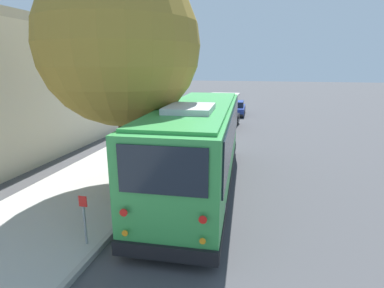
% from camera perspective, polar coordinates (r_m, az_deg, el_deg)
% --- Properties ---
extents(ground_plane, '(160.00, 160.00, 0.00)m').
position_cam_1_polar(ground_plane, '(10.82, 1.08, -10.07)').
color(ground_plane, '#474749').
extents(sidewalk_slab, '(80.00, 4.47, 0.15)m').
position_cam_1_polar(sidewalk_slab, '(12.24, -17.98, -7.42)').
color(sidewalk_slab, '#B2AFA8').
rests_on(sidewalk_slab, ground).
extents(curb_strip, '(80.00, 0.14, 0.15)m').
position_cam_1_polar(curb_strip, '(11.26, -7.76, -8.77)').
color(curb_strip, '#9D9A94').
rests_on(curb_strip, ground).
extents(shuttle_bus, '(10.07, 3.20, 3.37)m').
position_cam_1_polar(shuttle_bus, '(11.05, 1.23, 0.42)').
color(shuttle_bus, green).
rests_on(shuttle_bus, ground).
extents(parked_sedan_black, '(4.43, 2.00, 1.33)m').
position_cam_1_polar(parked_sedan_black, '(22.47, 6.09, 4.67)').
color(parked_sedan_black, black).
rests_on(parked_sedan_black, ground).
extents(parked_sedan_blue, '(4.29, 1.88, 1.28)m').
position_cam_1_polar(parked_sedan_blue, '(28.68, 8.26, 6.74)').
color(parked_sedan_blue, navy).
rests_on(parked_sedan_blue, ground).
extents(street_tree, '(5.43, 5.43, 8.58)m').
position_cam_1_polar(street_tree, '(11.02, -13.38, 19.72)').
color(street_tree, brown).
rests_on(street_tree, sidewalk_slab).
extents(sign_post_near, '(0.06, 0.22, 1.31)m').
position_cam_1_polar(sign_post_near, '(8.15, -19.78, -13.36)').
color(sign_post_near, gray).
rests_on(sign_post_near, sidewalk_slab).
extents(sign_post_far, '(0.06, 0.22, 1.42)m').
position_cam_1_polar(sign_post_far, '(9.67, -13.43, -7.93)').
color(sign_post_far, gray).
rests_on(sign_post_far, sidewalk_slab).
extents(fire_hydrant, '(0.22, 0.22, 0.81)m').
position_cam_1_polar(fire_hydrant, '(19.60, 0.52, 3.05)').
color(fire_hydrant, red).
rests_on(fire_hydrant, sidewalk_slab).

